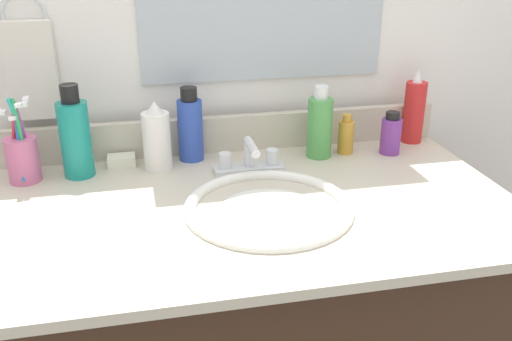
# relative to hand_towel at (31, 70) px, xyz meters

# --- Properties ---
(countertop) EXTENTS (1.08, 0.62, 0.02)m
(countertop) POSITION_rel_hand_towel_xyz_m (0.44, -0.32, -0.23)
(countertop) COLOR beige
(countertop) RESTS_ON vanity_cabinet
(backsplash) EXTENTS (1.08, 0.02, 0.09)m
(backsplash) POSITION_rel_hand_towel_xyz_m (0.44, -0.02, -0.17)
(backsplash) COLOR beige
(backsplash) RESTS_ON countertop
(back_wall) EXTENTS (2.18, 0.04, 1.30)m
(back_wall) POSITION_rel_hand_towel_xyz_m (0.44, 0.04, -0.35)
(back_wall) COLOR white
(back_wall) RESTS_ON ground_plane
(towel_ring) EXTENTS (0.10, 0.01, 0.10)m
(towel_ring) POSITION_rel_hand_towel_xyz_m (0.00, 0.02, 0.12)
(towel_ring) COLOR silver
(hand_towel) EXTENTS (0.11, 0.04, 0.22)m
(hand_towel) POSITION_rel_hand_towel_xyz_m (0.00, 0.00, 0.00)
(hand_towel) COLOR silver
(sink_basin) EXTENTS (0.34, 0.34, 0.11)m
(sink_basin) POSITION_rel_hand_towel_xyz_m (0.47, -0.36, -0.25)
(sink_basin) COLOR white
(sink_basin) RESTS_ON countertop
(faucet) EXTENTS (0.16, 0.10, 0.08)m
(faucet) POSITION_rel_hand_towel_xyz_m (0.47, -0.17, -0.19)
(faucet) COLOR silver
(faucet) RESTS_ON countertop
(bottle_lotion_white) EXTENTS (0.06, 0.06, 0.16)m
(bottle_lotion_white) POSITION_rel_hand_towel_xyz_m (0.26, -0.11, -0.15)
(bottle_lotion_white) COLOR white
(bottle_lotion_white) RESTS_ON countertop
(bottle_oil_amber) EXTENTS (0.04, 0.04, 0.10)m
(bottle_oil_amber) POSITION_rel_hand_towel_xyz_m (0.72, -0.10, -0.18)
(bottle_oil_amber) COLOR gold
(bottle_oil_amber) RESTS_ON countertop
(bottle_shampoo_blue) EXTENTS (0.06, 0.06, 0.18)m
(bottle_shampoo_blue) POSITION_rel_hand_towel_xyz_m (0.35, -0.06, -0.14)
(bottle_shampoo_blue) COLOR #2D4CB2
(bottle_shampoo_blue) RESTS_ON countertop
(bottle_toner_green) EXTENTS (0.06, 0.06, 0.18)m
(bottle_toner_green) POSITION_rel_hand_towel_xyz_m (0.65, -0.11, -0.14)
(bottle_toner_green) COLOR #4C9E4C
(bottle_toner_green) RESTS_ON countertop
(bottle_spray_red) EXTENTS (0.05, 0.05, 0.19)m
(bottle_spray_red) POSITION_rel_hand_towel_xyz_m (0.92, -0.06, -0.14)
(bottle_spray_red) COLOR red
(bottle_spray_red) RESTS_ON countertop
(bottle_cream_purple) EXTENTS (0.05, 0.05, 0.11)m
(bottle_cream_purple) POSITION_rel_hand_towel_xyz_m (0.83, -0.12, -0.17)
(bottle_cream_purple) COLOR #7A3899
(bottle_cream_purple) RESTS_ON countertop
(bottle_mouthwash_teal) EXTENTS (0.07, 0.07, 0.21)m
(bottle_mouthwash_teal) POSITION_rel_hand_towel_xyz_m (0.09, -0.11, -0.13)
(bottle_mouthwash_teal) COLOR teal
(bottle_mouthwash_teal) RESTS_ON countertop
(cup_pink) EXTENTS (0.07, 0.08, 0.19)m
(cup_pink) POSITION_rel_hand_towel_xyz_m (-0.03, -0.11, -0.16)
(cup_pink) COLOR #D16693
(cup_pink) RESTS_ON countertop
(soap_bar) EXTENTS (0.06, 0.04, 0.02)m
(soap_bar) POSITION_rel_hand_towel_xyz_m (0.18, -0.07, -0.21)
(soap_bar) COLOR white
(soap_bar) RESTS_ON countertop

